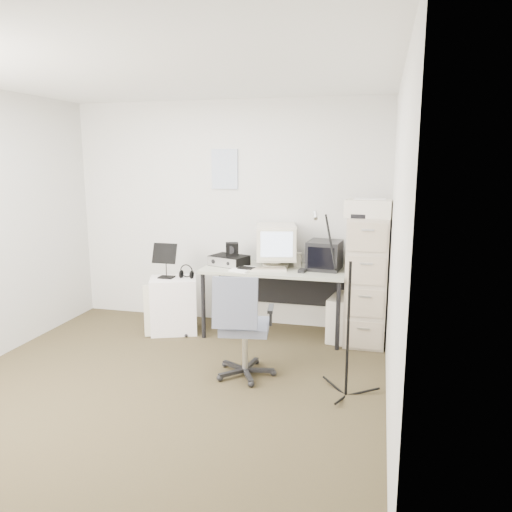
% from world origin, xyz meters
% --- Properties ---
extents(floor, '(3.60, 3.60, 0.01)m').
position_xyz_m(floor, '(0.00, 0.00, -0.01)').
color(floor, '#362F21').
rests_on(floor, ground).
extents(ceiling, '(3.60, 3.60, 0.01)m').
position_xyz_m(ceiling, '(0.00, 0.00, 2.50)').
color(ceiling, white).
rests_on(ceiling, ground).
extents(wall_back, '(3.60, 0.02, 2.50)m').
position_xyz_m(wall_back, '(0.00, 1.80, 1.25)').
color(wall_back, beige).
rests_on(wall_back, ground).
extents(wall_right, '(0.02, 3.60, 2.50)m').
position_xyz_m(wall_right, '(1.80, 0.00, 1.25)').
color(wall_right, beige).
rests_on(wall_right, ground).
extents(wall_calendar, '(0.30, 0.02, 0.44)m').
position_xyz_m(wall_calendar, '(-0.02, 1.79, 1.75)').
color(wall_calendar, white).
rests_on(wall_calendar, wall_back).
extents(filing_cabinet, '(0.40, 0.60, 1.30)m').
position_xyz_m(filing_cabinet, '(1.58, 1.48, 0.65)').
color(filing_cabinet, '#B2A490').
rests_on(filing_cabinet, floor).
extents(printer, '(0.48, 0.36, 0.17)m').
position_xyz_m(printer, '(1.58, 1.42, 1.39)').
color(printer, beige).
rests_on(printer, filing_cabinet).
extents(desk, '(1.50, 0.70, 0.73)m').
position_xyz_m(desk, '(0.63, 1.45, 0.36)').
color(desk, '#999A8A').
rests_on(desk, floor).
extents(crt_monitor, '(0.50, 0.52, 0.45)m').
position_xyz_m(crt_monitor, '(0.62, 1.52, 0.96)').
color(crt_monitor, beige).
rests_on(crt_monitor, desk).
extents(crt_tv, '(0.36, 0.38, 0.30)m').
position_xyz_m(crt_tv, '(1.14, 1.52, 0.88)').
color(crt_tv, black).
rests_on(crt_tv, desk).
extents(desk_speaker, '(0.08, 0.08, 0.14)m').
position_xyz_m(desk_speaker, '(0.85, 1.59, 0.80)').
color(desk_speaker, beige).
rests_on(desk_speaker, desk).
extents(keyboard, '(0.42, 0.23, 0.02)m').
position_xyz_m(keyboard, '(0.58, 1.30, 0.74)').
color(keyboard, beige).
rests_on(keyboard, desk).
extents(mouse, '(0.08, 0.12, 0.03)m').
position_xyz_m(mouse, '(0.94, 1.31, 0.75)').
color(mouse, black).
rests_on(mouse, desk).
extents(radio_receiver, '(0.45, 0.38, 0.11)m').
position_xyz_m(radio_receiver, '(0.12, 1.46, 0.78)').
color(radio_receiver, black).
rests_on(radio_receiver, desk).
extents(radio_speaker, '(0.17, 0.16, 0.13)m').
position_xyz_m(radio_speaker, '(0.15, 1.49, 0.91)').
color(radio_speaker, black).
rests_on(radio_speaker, radio_receiver).
extents(papers, '(0.25, 0.31, 0.02)m').
position_xyz_m(papers, '(0.33, 1.27, 0.74)').
color(papers, white).
rests_on(papers, desk).
extents(pc_tower, '(0.30, 0.53, 0.46)m').
position_xyz_m(pc_tower, '(1.35, 1.49, 0.23)').
color(pc_tower, beige).
rests_on(pc_tower, floor).
extents(office_chair, '(0.61, 0.61, 0.92)m').
position_xyz_m(office_chair, '(0.60, 0.36, 0.46)').
color(office_chair, slate).
rests_on(office_chair, floor).
extents(side_cart, '(0.59, 0.54, 0.60)m').
position_xyz_m(side_cart, '(-0.45, 1.25, 0.30)').
color(side_cart, white).
rests_on(side_cart, floor).
extents(music_stand, '(0.29, 0.19, 0.39)m').
position_xyz_m(music_stand, '(-0.52, 1.25, 0.80)').
color(music_stand, black).
rests_on(music_stand, side_cart).
extents(headphones, '(0.19, 0.19, 0.03)m').
position_xyz_m(headphones, '(-0.31, 1.29, 0.65)').
color(headphones, black).
rests_on(headphones, side_cart).
extents(mic_stand, '(0.03, 0.03, 1.43)m').
position_xyz_m(mic_stand, '(1.48, 0.20, 0.72)').
color(mic_stand, black).
rests_on(mic_stand, floor).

